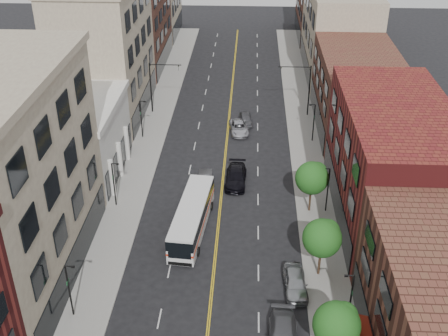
% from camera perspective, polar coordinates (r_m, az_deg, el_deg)
% --- Properties ---
extents(sidewalk_left, '(4.00, 110.00, 0.15)m').
position_cam_1_polar(sidewalk_left, '(69.51, -8.16, 1.25)').
color(sidewalk_left, gray).
rests_on(sidewalk_left, ground).
extents(sidewalk_right, '(4.00, 110.00, 0.15)m').
position_cam_1_polar(sidewalk_right, '(68.69, 8.47, 0.85)').
color(sidewalk_right, gray).
rests_on(sidewalk_right, ground).
extents(bldg_l_tanoffice, '(10.00, 22.00, 18.00)m').
position_cam_1_polar(bldg_l_tanoffice, '(49.03, -21.48, -1.81)').
color(bldg_l_tanoffice, gray).
rests_on(bldg_l_tanoffice, ground).
extents(bldg_l_white, '(10.00, 14.00, 8.00)m').
position_cam_1_polar(bldg_l_white, '(65.99, -14.99, 2.69)').
color(bldg_l_white, silver).
rests_on(bldg_l_white, ground).
extents(bldg_l_far_a, '(10.00, 20.00, 18.00)m').
position_cam_1_polar(bldg_l_far_a, '(79.22, -12.06, 11.58)').
color(bldg_l_far_a, gray).
rests_on(bldg_l_far_a, ground).
extents(bldg_l_far_b, '(10.00, 20.00, 15.00)m').
position_cam_1_polar(bldg_l_far_b, '(98.30, -9.20, 14.48)').
color(bldg_l_far_b, brown).
rests_on(bldg_l_far_b, ground).
extents(bldg_r_mid, '(10.00, 22.00, 12.00)m').
position_cam_1_polar(bldg_r_mid, '(57.59, 16.71, 0.49)').
color(bldg_r_mid, maroon).
rests_on(bldg_r_mid, ground).
extents(bldg_r_far_a, '(10.00, 20.00, 10.00)m').
position_cam_1_polar(bldg_r_far_a, '(76.57, 13.41, 7.58)').
color(bldg_r_far_a, brown).
rests_on(bldg_r_far_a, ground).
extents(bldg_r_far_b, '(10.00, 22.00, 14.00)m').
position_cam_1_polar(bldg_r_far_b, '(95.53, 11.58, 13.50)').
color(bldg_r_far_b, gray).
rests_on(bldg_r_far_b, ground).
extents(bldg_r_far_c, '(10.00, 18.00, 11.00)m').
position_cam_1_polar(bldg_r_far_c, '(115.06, 10.20, 15.62)').
color(bldg_r_far_c, brown).
rests_on(bldg_r_far_c, ground).
extents(tree_r_1, '(3.40, 3.40, 5.59)m').
position_cam_1_polar(tree_r_1, '(41.42, 11.49, -15.22)').
color(tree_r_1, black).
rests_on(tree_r_1, sidewalk_right).
extents(tree_r_2, '(3.40, 3.40, 5.59)m').
position_cam_1_polar(tree_r_2, '(48.92, 10.03, -6.91)').
color(tree_r_2, black).
rests_on(tree_r_2, sidewalk_right).
extents(tree_r_3, '(3.40, 3.40, 5.59)m').
position_cam_1_polar(tree_r_3, '(57.19, 9.01, -0.90)').
color(tree_r_3, black).
rests_on(tree_r_3, sidewalk_right).
extents(lamp_l_1, '(0.81, 0.55, 5.05)m').
position_cam_1_polar(lamp_l_1, '(46.63, -15.44, -11.64)').
color(lamp_l_1, black).
rests_on(lamp_l_1, sidewalk_left).
extents(lamp_l_2, '(0.81, 0.55, 5.05)m').
position_cam_1_polar(lamp_l_2, '(58.99, -11.11, -1.39)').
color(lamp_l_2, black).
rests_on(lamp_l_2, sidewalk_left).
extents(lamp_l_3, '(0.81, 0.55, 5.05)m').
position_cam_1_polar(lamp_l_3, '(72.79, -8.38, 5.16)').
color(lamp_l_3, black).
rests_on(lamp_l_3, sidewalk_left).
extents(lamp_r_1, '(0.81, 0.55, 5.05)m').
position_cam_1_polar(lamp_r_1, '(45.27, 12.72, -12.70)').
color(lamp_r_1, black).
rests_on(lamp_r_1, sidewalk_right).
extents(lamp_r_2, '(0.81, 0.55, 5.05)m').
position_cam_1_polar(lamp_r_2, '(57.93, 10.46, -1.96)').
color(lamp_r_2, black).
rests_on(lamp_r_2, sidewalk_right).
extents(lamp_r_3, '(0.81, 0.55, 5.05)m').
position_cam_1_polar(lamp_r_3, '(71.92, 9.08, 4.78)').
color(lamp_r_3, black).
rests_on(lamp_r_3, sidewalk_right).
extents(signal_mast_left, '(4.49, 0.18, 7.20)m').
position_cam_1_polar(signal_mast_left, '(79.26, -6.95, 8.68)').
color(signal_mast_left, black).
rests_on(signal_mast_left, sidewalk_left).
extents(signal_mast_right, '(4.49, 0.18, 7.20)m').
position_cam_1_polar(signal_mast_right, '(78.52, 8.16, 8.39)').
color(signal_mast_right, black).
rests_on(signal_mast_right, sidewalk_right).
extents(city_bus, '(3.61, 11.72, 2.97)m').
position_cam_1_polar(city_bus, '(55.02, -3.28, -4.88)').
color(city_bus, silver).
rests_on(city_bus, ground).
extents(car_parked_far, '(2.14, 4.85, 1.62)m').
position_cam_1_polar(car_parked_far, '(49.11, 7.25, -11.46)').
color(car_parked_far, '#95999C').
rests_on(car_parked_far, ground).
extents(car_lane_behind, '(1.81, 4.40, 1.42)m').
position_cam_1_polar(car_lane_behind, '(62.91, -1.91, -1.07)').
color(car_lane_behind, '#525358').
rests_on(car_lane_behind, ground).
extents(car_lane_a, '(2.47, 5.71, 1.64)m').
position_cam_1_polar(car_lane_a, '(62.99, 1.22, -0.89)').
color(car_lane_a, black).
rests_on(car_lane_a, ground).
extents(car_lane_b, '(2.92, 5.22, 1.38)m').
position_cam_1_polar(car_lane_b, '(74.41, 1.53, 4.11)').
color(car_lane_b, '#B6B8BF').
rests_on(car_lane_b, ground).
extents(car_lane_c, '(2.03, 4.28, 1.42)m').
position_cam_1_polar(car_lane_c, '(76.91, 2.21, 5.01)').
color(car_lane_c, '#4F5055').
rests_on(car_lane_c, ground).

